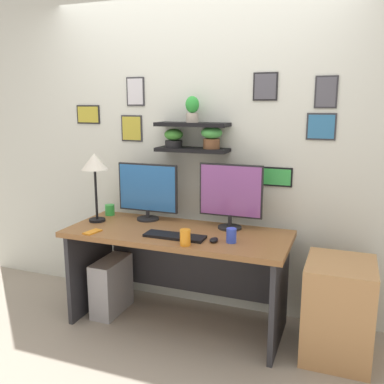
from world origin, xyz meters
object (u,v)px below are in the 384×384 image
(monitor_right, at_px, (231,194))
(drawer_cabinet, at_px, (338,310))
(keyboard, at_px, (175,236))
(desk_lamp, at_px, (95,166))
(desk, at_px, (180,255))
(cell_phone, at_px, (92,232))
(computer_mouse, at_px, (214,240))
(water_cup, at_px, (185,237))
(coffee_mug, at_px, (110,210))
(monitor_left, at_px, (148,191))
(computer_tower_left, at_px, (112,286))
(pen_cup, at_px, (231,235))

(monitor_right, bearing_deg, drawer_cabinet, -15.20)
(keyboard, distance_m, desk_lamp, 0.89)
(desk, height_order, monitor_right, monitor_right)
(desk, height_order, cell_phone, cell_phone)
(computer_mouse, height_order, water_cup, water_cup)
(coffee_mug, height_order, water_cup, water_cup)
(monitor_left, relative_size, keyboard, 1.16)
(water_cup, bearing_deg, coffee_mug, 150.64)
(coffee_mug, bearing_deg, desk_lamp, -88.36)
(desk, xyz_separation_m, monitor_right, (0.35, 0.16, 0.47))
(computer_mouse, distance_m, cell_phone, 0.91)
(keyboard, height_order, computer_tower_left, keyboard)
(monitor_left, distance_m, computer_mouse, 0.80)
(monitor_right, distance_m, coffee_mug, 1.08)
(computer_mouse, height_order, computer_tower_left, computer_mouse)
(monitor_right, bearing_deg, coffee_mug, 179.47)
(desk, xyz_separation_m, pen_cup, (0.45, -0.16, 0.26))
(desk, relative_size, water_cup, 15.14)
(coffee_mug, bearing_deg, water_cup, -29.36)
(monitor_left, bearing_deg, cell_phone, -115.66)
(monitor_left, height_order, monitor_right, monitor_right)
(desk_lamp, distance_m, water_cup, 1.01)
(pen_cup, bearing_deg, keyboard, -174.77)
(monitor_right, relative_size, coffee_mug, 5.47)
(desk, xyz_separation_m, cell_phone, (-0.57, -0.31, 0.21))
(computer_mouse, bearing_deg, monitor_right, 87.65)
(monitor_right, distance_m, water_cup, 0.56)
(computer_mouse, height_order, drawer_cabinet, computer_mouse)
(pen_cup, bearing_deg, computer_mouse, -163.80)
(computer_mouse, height_order, cell_phone, computer_mouse)
(monitor_left, height_order, coffee_mug, monitor_left)
(drawer_cabinet, height_order, computer_tower_left, drawer_cabinet)
(water_cup, distance_m, drawer_cabinet, 1.13)
(pen_cup, bearing_deg, monitor_right, 107.14)
(computer_tower_left, bearing_deg, coffee_mug, 119.68)
(desk_lamp, bearing_deg, water_cup, -18.60)
(cell_phone, height_order, water_cup, water_cup)
(monitor_right, relative_size, pen_cup, 4.92)
(cell_phone, height_order, coffee_mug, coffee_mug)
(computer_mouse, bearing_deg, desk, 149.57)
(desk, relative_size, monitor_right, 3.38)
(computer_mouse, relative_size, water_cup, 0.82)
(water_cup, bearing_deg, monitor_left, 136.70)
(computer_mouse, xyz_separation_m, desk_lamp, (-1.04, 0.16, 0.44))
(desk, distance_m, computer_tower_left, 0.66)
(desk, height_order, coffee_mug, coffee_mug)
(cell_phone, bearing_deg, monitor_right, 37.55)
(desk, relative_size, drawer_cabinet, 2.51)
(desk, xyz_separation_m, drawer_cabinet, (1.16, -0.06, -0.21))
(desk, bearing_deg, pen_cup, -19.91)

